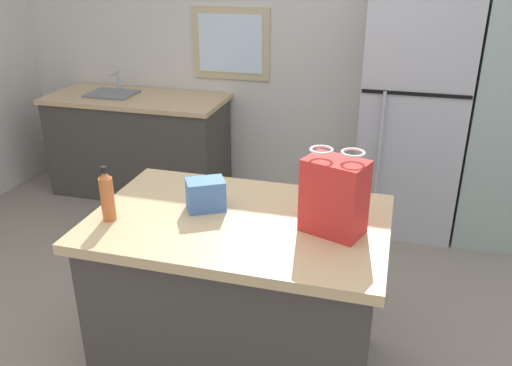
# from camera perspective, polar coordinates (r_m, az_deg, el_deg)

# --- Properties ---
(back_wall) EXTENTS (5.36, 0.13, 2.78)m
(back_wall) POSITION_cam_1_polar(r_m,az_deg,el_deg) (4.52, 5.67, 15.54)
(back_wall) COLOR silver
(back_wall) RESTS_ON ground
(kitchen_island) EXTENTS (1.37, 0.89, 0.89)m
(kitchen_island) POSITION_cam_1_polar(r_m,az_deg,el_deg) (2.69, -1.75, -12.17)
(kitchen_island) COLOR #423D38
(kitchen_island) RESTS_ON ground
(refrigerator) EXTENTS (0.73, 0.71, 1.85)m
(refrigerator) POSITION_cam_1_polar(r_m,az_deg,el_deg) (4.14, 16.53, 7.32)
(refrigerator) COLOR #B7B7BC
(refrigerator) RESTS_ON ground
(tall_cabinet) EXTENTS (0.47, 0.63, 2.29)m
(tall_cabinet) POSITION_cam_1_polar(r_m,az_deg,el_deg) (4.15, 25.56, 9.21)
(tall_cabinet) COLOR #9EB2A8
(tall_cabinet) RESTS_ON ground
(sink_counter) EXTENTS (1.55, 0.67, 1.07)m
(sink_counter) POSITION_cam_1_polar(r_m,az_deg,el_deg) (4.83, -12.50, 4.15)
(sink_counter) COLOR #423D38
(sink_counter) RESTS_ON ground
(shopping_bag) EXTENTS (0.30, 0.24, 0.38)m
(shopping_bag) POSITION_cam_1_polar(r_m,az_deg,el_deg) (2.29, 8.46, -1.39)
(shopping_bag) COLOR red
(shopping_bag) RESTS_ON kitchen_island
(small_box) EXTENTS (0.22, 0.20, 0.15)m
(small_box) POSITION_cam_1_polar(r_m,az_deg,el_deg) (2.52, -5.46, -1.26)
(small_box) COLOR #4775B7
(small_box) RESTS_ON kitchen_island
(bottle) EXTENTS (0.06, 0.06, 0.26)m
(bottle) POSITION_cam_1_polar(r_m,az_deg,el_deg) (2.48, -15.80, -1.36)
(bottle) COLOR #C66633
(bottle) RESTS_ON kitchen_island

